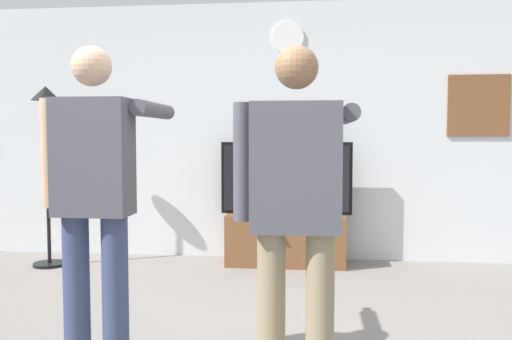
% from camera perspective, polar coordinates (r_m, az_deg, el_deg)
% --- Properties ---
extents(back_wall, '(6.40, 0.10, 2.70)m').
position_cam_1_polar(back_wall, '(5.69, 1.30, 4.13)').
color(back_wall, silver).
rests_on(back_wall, ground_plane).
extents(tv_stand, '(1.19, 0.44, 0.51)m').
position_cam_1_polar(tv_stand, '(5.43, 3.20, -7.46)').
color(tv_stand, brown).
rests_on(tv_stand, ground_plane).
extents(television, '(1.32, 0.07, 0.73)m').
position_cam_1_polar(television, '(5.39, 3.25, -0.87)').
color(television, black).
rests_on(television, tv_stand).
extents(wall_clock, '(0.33, 0.03, 0.33)m').
position_cam_1_polar(wall_clock, '(5.71, 3.44, 13.97)').
color(wall_clock, white).
extents(framed_picture, '(0.61, 0.04, 0.62)m').
position_cam_1_polar(framed_picture, '(5.86, 22.73, 6.39)').
color(framed_picture, brown).
extents(floor_lamp, '(0.32, 0.32, 1.80)m').
position_cam_1_polar(floor_lamp, '(5.68, -21.54, 3.23)').
color(floor_lamp, black).
rests_on(floor_lamp, ground_plane).
extents(person_standing_nearer_lamp, '(0.57, 0.78, 1.77)m').
position_cam_1_polar(person_standing_nearer_lamp, '(2.96, -16.87, -2.31)').
color(person_standing_nearer_lamp, '#384266').
rests_on(person_standing_nearer_lamp, ground_plane).
extents(person_standing_nearer_couch, '(0.62, 0.78, 1.74)m').
position_cam_1_polar(person_standing_nearer_couch, '(2.61, 4.33, -3.25)').
color(person_standing_nearer_couch, gray).
rests_on(person_standing_nearer_couch, ground_plane).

